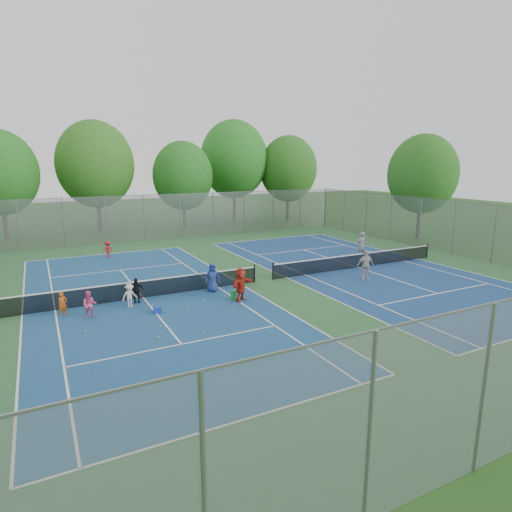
{
  "coord_description": "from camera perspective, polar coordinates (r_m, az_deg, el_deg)",
  "views": [
    {
      "loc": [
        -11.4,
        -21.21,
        6.85
      ],
      "look_at": [
        0.0,
        1.0,
        1.3
      ],
      "focal_mm": 30.0,
      "sensor_mm": 36.0,
      "label": 1
    }
  ],
  "objects": [
    {
      "name": "ground",
      "position": [
        25.03,
        1.05,
        -3.35
      ],
      "size": [
        120.0,
        120.0,
        0.0
      ],
      "primitive_type": "plane",
      "color": "#214C18",
      "rests_on": "ground"
    },
    {
      "name": "court_pad",
      "position": [
        25.03,
        1.05,
        -3.34
      ],
      "size": [
        32.0,
        32.0,
        0.01
      ],
      "primitive_type": "cube",
      "color": "#2D6033",
      "rests_on": "ground"
    },
    {
      "name": "court_left",
      "position": [
        22.71,
        -14.79,
        -5.41
      ],
      "size": [
        10.97,
        23.77,
        0.01
      ],
      "primitive_type": "cube",
      "color": "navy",
      "rests_on": "court_pad"
    },
    {
      "name": "court_right",
      "position": [
        28.9,
        13.38,
        -1.49
      ],
      "size": [
        10.97,
        23.77,
        0.01
      ],
      "primitive_type": "cube",
      "color": "navy",
      "rests_on": "court_pad"
    },
    {
      "name": "net_left",
      "position": [
        22.58,
        -14.85,
        -4.35
      ],
      "size": [
        12.87,
        0.1,
        0.91
      ],
      "primitive_type": "cube",
      "color": "black",
      "rests_on": "ground"
    },
    {
      "name": "net_right",
      "position": [
        28.8,
        13.42,
        -0.64
      ],
      "size": [
        12.87,
        0.1,
        0.91
      ],
      "primitive_type": "cube",
      "color": "black",
      "rests_on": "ground"
    },
    {
      "name": "fence_north",
      "position": [
        39.22,
        -10.1,
        5.24
      ],
      "size": [
        32.0,
        0.1,
        4.0
      ],
      "primitive_type": "cube",
      "color": "gray",
      "rests_on": "ground"
    },
    {
      "name": "fence_east",
      "position": [
        34.99,
        24.87,
        3.4
      ],
      "size": [
        0.1,
        32.0,
        4.0
      ],
      "primitive_type": "cube",
      "rotation": [
        0.0,
        0.0,
        1.57
      ],
      "color": "gray",
      "rests_on": "ground"
    },
    {
      "name": "tree_nl",
      "position": [
        44.54,
        -20.63,
        11.36
      ],
      "size": [
        7.2,
        7.2,
        10.69
      ],
      "color": "#443326",
      "rests_on": "ground"
    },
    {
      "name": "tree_nc",
      "position": [
        44.31,
        -9.72,
        10.48
      ],
      "size": [
        6.0,
        6.0,
        8.85
      ],
      "color": "#443326",
      "rests_on": "ground"
    },
    {
      "name": "tree_nr",
      "position": [
        49.6,
        -2.96,
        12.75
      ],
      "size": [
        7.6,
        7.6,
        11.42
      ],
      "color": "#443326",
      "rests_on": "ground"
    },
    {
      "name": "tree_ne",
      "position": [
        50.64,
        4.34,
        11.51
      ],
      "size": [
        6.6,
        6.6,
        9.77
      ],
      "color": "#443326",
      "rests_on": "ground"
    },
    {
      "name": "tree_side_e",
      "position": [
        40.81,
        21.34,
        10.14
      ],
      "size": [
        6.0,
        6.0,
        9.2
      ],
      "color": "#443326",
      "rests_on": "ground"
    },
    {
      "name": "ball_crate",
      "position": [
        20.38,
        -13.06,
        -6.99
      ],
      "size": [
        0.43,
        0.43,
        0.31
      ],
      "primitive_type": "cube",
      "rotation": [
        0.0,
        0.0,
        -0.22
      ],
      "color": "#1736AD",
      "rests_on": "ground"
    },
    {
      "name": "ball_hopper",
      "position": [
        21.59,
        -3.02,
        -5.27
      ],
      "size": [
        0.33,
        0.33,
        0.51
      ],
      "primitive_type": "cube",
      "rotation": [
        0.0,
        0.0,
        -0.32
      ],
      "color": "green",
      "rests_on": "ground"
    },
    {
      "name": "student_a",
      "position": [
        21.2,
        -24.37,
        -5.88
      ],
      "size": [
        0.49,
        0.42,
        1.13
      ],
      "primitive_type": "imported",
      "rotation": [
        0.0,
        0.0,
        0.46
      ],
      "color": "#D25613",
      "rests_on": "ground"
    },
    {
      "name": "student_b",
      "position": [
        20.48,
        -21.31,
        -6.06
      ],
      "size": [
        0.71,
        0.62,
        1.25
      ],
      "primitive_type": "imported",
      "rotation": [
        0.0,
        0.0,
        -0.28
      ],
      "color": "#E4588A",
      "rests_on": "ground"
    },
    {
      "name": "student_c",
      "position": [
        21.34,
        -16.5,
        -5.08
      ],
      "size": [
        0.83,
        0.6,
        1.16
      ],
      "primitive_type": "imported",
      "rotation": [
        0.0,
        0.0,
        0.24
      ],
      "color": "silver",
      "rests_on": "ground"
    },
    {
      "name": "student_d",
      "position": [
        21.88,
        -15.7,
        -4.46
      ],
      "size": [
        0.76,
        0.35,
        1.26
      ],
      "primitive_type": "imported",
      "rotation": [
        0.0,
        0.0,
        -0.06
      ],
      "color": "black",
      "rests_on": "ground"
    },
    {
      "name": "student_e",
      "position": [
        22.91,
        -5.83,
        -2.88
      ],
      "size": [
        0.87,
        0.69,
        1.57
      ],
      "primitive_type": "imported",
      "rotation": [
        0.0,
        0.0,
        -0.27
      ],
      "color": "navy",
      "rests_on": "ground"
    },
    {
      "name": "student_f",
      "position": [
        21.29,
        -2.02,
        -3.83
      ],
      "size": [
        1.63,
        1.21,
        1.71
      ],
      "primitive_type": "imported",
      "rotation": [
        0.0,
        0.0,
        0.51
      ],
      "color": "red",
      "rests_on": "ground"
    },
    {
      "name": "child_far_baseline",
      "position": [
        32.71,
        -19.17,
        0.84
      ],
      "size": [
        0.9,
        0.72,
        1.22
      ],
      "primitive_type": "imported",
      "rotation": [
        0.0,
        0.0,
        3.54
      ],
      "color": "#A3171B",
      "rests_on": "ground"
    },
    {
      "name": "instructor",
      "position": [
        31.54,
        13.87,
        1.42
      ],
      "size": [
        0.74,
        0.51,
        1.94
      ],
      "primitive_type": "imported",
      "rotation": [
        0.0,
        0.0,
        3.21
      ],
      "color": "gray",
      "rests_on": "ground"
    },
    {
      "name": "teen_court_b",
      "position": [
        25.8,
        14.39,
        -1.19
      ],
      "size": [
        1.12,
        0.62,
        1.81
      ],
      "primitive_type": "imported",
      "rotation": [
        0.0,
        0.0,
        -0.18
      ],
      "color": "beige",
      "rests_on": "ground"
    },
    {
      "name": "tennis_ball_0",
      "position": [
        20.55,
        -12.25,
        -7.14
      ],
      "size": [
        0.07,
        0.07,
        0.07
      ],
      "primitive_type": "sphere",
      "color": "#D2F539",
      "rests_on": "ground"
    },
    {
      "name": "tennis_ball_1",
      "position": [
        22.14,
        -4.15,
        -5.43
      ],
      "size": [
        0.07,
        0.07,
        0.07
      ],
      "primitive_type": "sphere",
      "color": "#D6EC36",
      "rests_on": "ground"
    },
    {
      "name": "tennis_ball_2",
      "position": [
        21.77,
        -7.02,
        -5.81
      ],
      "size": [
        0.07,
        0.07,
        0.07
      ],
      "primitive_type": "sphere",
      "color": "#D6E735",
      "rests_on": "ground"
    },
    {
      "name": "tennis_ball_3",
      "position": [
        18.73,
        -12.62,
        -9.13
      ],
      "size": [
        0.07,
        0.07,
        0.07
      ],
      "primitive_type": "sphere",
      "color": "#B4C92E",
      "rests_on": "ground"
    },
    {
      "name": "tennis_ball_4",
      "position": [
        17.12,
        -6.88,
        -11.02
      ],
      "size": [
        0.07,
        0.07,
        0.07
      ],
      "primitive_type": "sphere",
      "color": "#CCDE33",
      "rests_on": "ground"
    },
    {
      "name": "tennis_ball_5",
      "position": [
        20.32,
        -9.14,
        -7.23
      ],
      "size": [
        0.07,
        0.07,
        0.07
      ],
      "primitive_type": "sphere",
      "color": "#A5CB2F",
      "rests_on": "ground"
    },
    {
      "name": "tennis_ball_6",
      "position": [
        21.47,
        -13.62,
        -6.34
      ],
      "size": [
        0.07,
        0.07,
        0.07
      ],
      "primitive_type": "sphere",
      "color": "#CEE535",
      "rests_on": "ground"
    },
    {
      "name": "tennis_ball_7",
      "position": [
        17.68,
        -6.94,
        -10.24
      ],
      "size": [
        0.07,
        0.07,
        0.07
      ],
      "primitive_type": "sphere",
      "color": "#B0CE2F",
      "rests_on": "ground"
    },
    {
      "name": "tennis_ball_8",
      "position": [
        17.64,
        -12.88,
        -10.53
      ],
      "size": [
        0.07,
        0.07,
        0.07
      ],
      "primitive_type": "sphere",
      "color": "#C1CE2F",
      "rests_on": "ground"
    },
    {
      "name": "tennis_ball_9",
      "position": [
        19.06,
        -21.76,
        -9.36
      ],
      "size": [
        0.07,
        0.07,
        0.07
      ],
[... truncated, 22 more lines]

